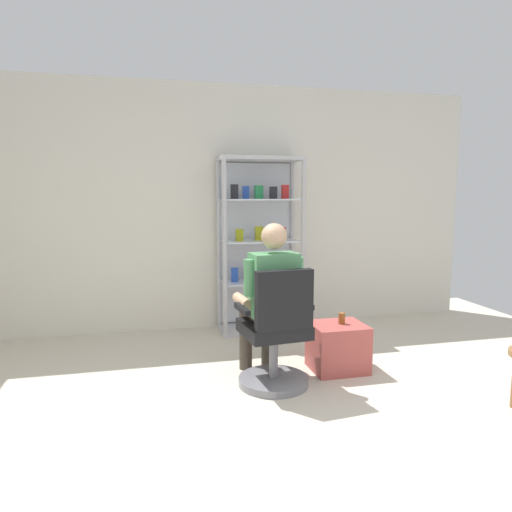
{
  "coord_description": "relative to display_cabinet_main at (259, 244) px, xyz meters",
  "views": [
    {
      "loc": [
        -0.81,
        -2.21,
        1.51
      ],
      "look_at": [
        0.07,
        1.51,
        1.0
      ],
      "focal_mm": 32.71,
      "sensor_mm": 36.0,
      "label": 1
    }
  ],
  "objects": [
    {
      "name": "office_chair",
      "position": [
        -0.25,
        -1.61,
        -0.57
      ],
      "size": [
        0.59,
        0.56,
        0.96
      ],
      "color": "slate",
      "rests_on": "ground"
    },
    {
      "name": "tea_glass",
      "position": [
        0.4,
        -1.37,
        -0.51
      ],
      "size": [
        0.06,
        0.06,
        0.1
      ],
      "primitive_type": "cylinder",
      "color": "brown",
      "rests_on": "storage_crate"
    },
    {
      "name": "ground_plane",
      "position": [
        -0.4,
        -2.76,
        -0.96
      ],
      "size": [
        7.2,
        7.2,
        0.0
      ],
      "primitive_type": "plane",
      "color": "beige"
    },
    {
      "name": "storage_crate",
      "position": [
        0.37,
        -1.37,
        -0.76
      ],
      "size": [
        0.45,
        0.4,
        0.4
      ],
      "primitive_type": "cube",
      "color": "#B24C47",
      "rests_on": "ground"
    },
    {
      "name": "display_cabinet_main",
      "position": [
        0.0,
        0.0,
        0.0
      ],
      "size": [
        0.9,
        0.45,
        1.9
      ],
      "color": "#B7B7BC",
      "rests_on": "ground"
    },
    {
      "name": "seated_shopkeeper",
      "position": [
        -0.27,
        -1.44,
        -0.25
      ],
      "size": [
        0.52,
        0.59,
        1.29
      ],
      "color": "#3F382D",
      "rests_on": "ground"
    },
    {
      "name": "back_wall",
      "position": [
        -0.4,
        0.24,
        0.39
      ],
      "size": [
        6.0,
        0.1,
        2.7
      ],
      "primitive_type": "cube",
      "color": "silver",
      "rests_on": "ground"
    }
  ]
}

